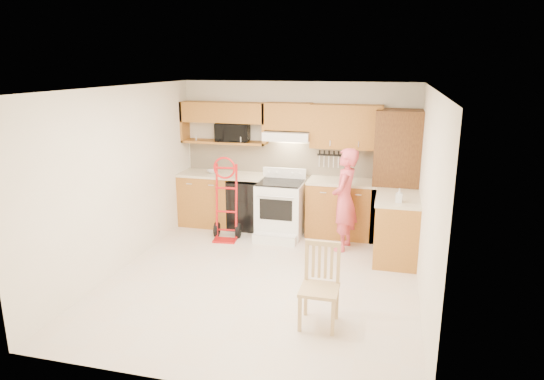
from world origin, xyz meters
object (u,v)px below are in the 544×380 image
at_px(range, 280,205).
at_px(person, 344,200).
at_px(hand_truck, 225,203).
at_px(microwave, 233,132).
at_px(dining_chair, 319,287).

distance_m(range, person, 1.14).
height_order(range, hand_truck, hand_truck).
relative_size(microwave, hand_truck, 0.46).
relative_size(microwave, dining_chair, 0.62).
relative_size(range, dining_chair, 1.19).
relative_size(person, dining_chair, 1.73).
distance_m(hand_truck, dining_chair, 2.93).
bearing_deg(hand_truck, microwave, 92.72).
bearing_deg(dining_chair, microwave, 123.32).
distance_m(microwave, dining_chair, 3.83).
bearing_deg(hand_truck, person, -4.03).
bearing_deg(person, hand_truck, -80.28).
bearing_deg(microwave, range, -32.31).
distance_m(person, dining_chair, 2.34).
xyz_separation_m(person, hand_truck, (-1.89, -0.06, -0.17)).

